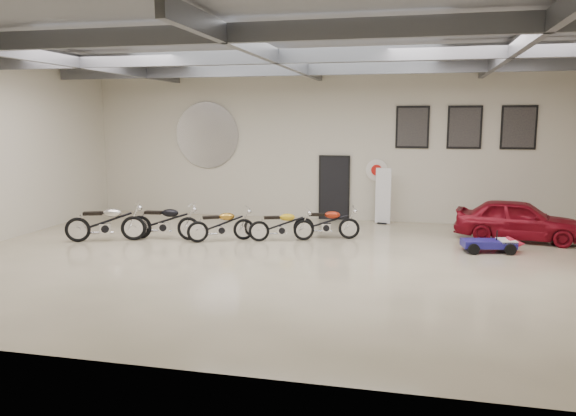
% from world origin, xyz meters
% --- Properties ---
extents(floor, '(16.00, 12.00, 0.01)m').
position_xyz_m(floor, '(0.00, 0.00, 0.00)').
color(floor, beige).
rests_on(floor, ground).
extents(ceiling, '(16.00, 12.00, 0.01)m').
position_xyz_m(ceiling, '(0.00, 0.00, 5.00)').
color(ceiling, slate).
rests_on(ceiling, back_wall).
extents(back_wall, '(16.00, 0.02, 5.00)m').
position_xyz_m(back_wall, '(0.00, 6.00, 2.50)').
color(back_wall, beige).
rests_on(back_wall, floor).
extents(ceiling_beams, '(15.80, 11.80, 0.32)m').
position_xyz_m(ceiling_beams, '(0.00, 0.00, 4.75)').
color(ceiling_beams, '#575A5F').
rests_on(ceiling_beams, ceiling).
extents(door, '(0.92, 0.08, 2.10)m').
position_xyz_m(door, '(0.50, 5.95, 1.05)').
color(door, black).
rests_on(door, back_wall).
extents(logo_plaque, '(2.30, 0.06, 1.16)m').
position_xyz_m(logo_plaque, '(-4.00, 5.95, 2.80)').
color(logo_plaque, silver).
rests_on(logo_plaque, back_wall).
extents(poster_left, '(1.05, 0.08, 1.35)m').
position_xyz_m(poster_left, '(3.00, 5.96, 3.10)').
color(poster_left, black).
rests_on(poster_left, back_wall).
extents(poster_mid, '(1.05, 0.08, 1.35)m').
position_xyz_m(poster_mid, '(4.60, 5.96, 3.10)').
color(poster_mid, black).
rests_on(poster_mid, back_wall).
extents(poster_right, '(1.05, 0.08, 1.35)m').
position_xyz_m(poster_right, '(6.20, 5.96, 3.10)').
color(poster_right, black).
rests_on(poster_right, back_wall).
extents(oil_sign, '(0.72, 0.10, 0.72)m').
position_xyz_m(oil_sign, '(1.90, 5.95, 1.70)').
color(oil_sign, white).
rests_on(oil_sign, back_wall).
extents(banner_stand, '(0.52, 0.27, 1.83)m').
position_xyz_m(banner_stand, '(2.16, 5.50, 0.92)').
color(banner_stand, white).
rests_on(banner_stand, floor).
extents(motorcycle_silver, '(2.22, 1.40, 1.11)m').
position_xyz_m(motorcycle_silver, '(-5.15, 1.08, 0.55)').
color(motorcycle_silver, silver).
rests_on(motorcycle_silver, floor).
extents(motorcycle_black, '(2.07, 0.75, 1.06)m').
position_xyz_m(motorcycle_black, '(-3.68, 1.68, 0.53)').
color(motorcycle_black, silver).
rests_on(motorcycle_black, floor).
extents(motorcycle_gold, '(1.88, 1.41, 0.96)m').
position_xyz_m(motorcycle_gold, '(-2.05, 1.81, 0.48)').
color(motorcycle_gold, silver).
rests_on(motorcycle_gold, floor).
extents(motorcycle_yellow, '(1.87, 1.13, 0.93)m').
position_xyz_m(motorcycle_yellow, '(-0.42, 2.22, 0.46)').
color(motorcycle_yellow, silver).
rests_on(motorcycle_yellow, floor).
extents(motorcycle_red, '(1.90, 0.81, 0.95)m').
position_xyz_m(motorcycle_red, '(0.74, 2.82, 0.48)').
color(motorcycle_red, silver).
rests_on(motorcycle_red, floor).
extents(go_kart, '(1.71, 1.00, 0.58)m').
position_xyz_m(go_kart, '(5.16, 2.14, 0.29)').
color(go_kart, navy).
rests_on(go_kart, floor).
extents(vintage_car, '(1.90, 3.57, 1.16)m').
position_xyz_m(vintage_car, '(6.00, 3.81, 0.58)').
color(vintage_car, maroon).
rests_on(vintage_car, floor).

